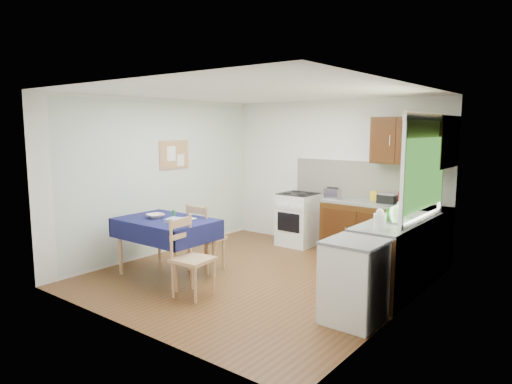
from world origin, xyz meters
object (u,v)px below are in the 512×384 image
Objects in this scene: chair_far at (204,235)px; sandwich_press at (388,198)px; dining_table at (166,227)px; chair_near at (190,255)px; kettle at (380,220)px; toaster at (333,193)px; dish_rack at (397,220)px.

sandwich_press is (1.86, 2.09, 0.46)m from chair_far.
chair_near is at bearing -43.26° from dining_table.
chair_near is at bearing -150.23° from kettle.
dining_table is at bearing -163.95° from kettle.
sandwich_press is at bearing -30.14° from chair_near.
chair_near is 3.61× the size of sandwich_press.
dining_table is at bearing -134.26° from sandwich_press.
dining_table is 2.85m from kettle.
dish_rack is (1.50, -1.14, -0.06)m from toaster.
chair_near is at bearing -119.37° from sandwich_press.
chair_near is at bearing 122.45° from chair_far.
toaster reaches higher than dining_table.
chair_far is 3.64× the size of sandwich_press.
chair_far is at bearing 28.53° from chair_near.
chair_near is 2.28m from kettle.
sandwich_press is at bearing 29.72° from dining_table.
kettle reaches higher than dining_table.
sandwich_press is at bearing 3.76° from toaster.
kettle is (1.49, -1.66, 0.02)m from toaster.
dining_table is 1.36× the size of chair_far.
dining_table is 5.55× the size of kettle.
toaster is 0.92× the size of sandwich_press.
dish_rack reaches higher than chair_far.
dish_rack reaches higher than sandwich_press.
kettle is (-0.00, -0.52, 0.08)m from dish_rack.
kettle reaches higher than dish_rack.
sandwich_press reaches higher than dining_table.
kettle is (0.63, -1.80, 0.03)m from sandwich_press.
kettle is at bearing -5.17° from dining_table.
sandwich_press is (2.10, 2.58, 0.28)m from dining_table.
kettle reaches higher than sandwich_press.
dining_table is 5.38× the size of toaster.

